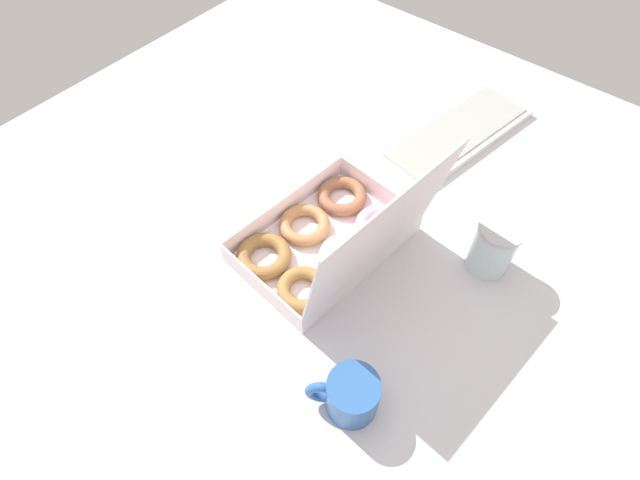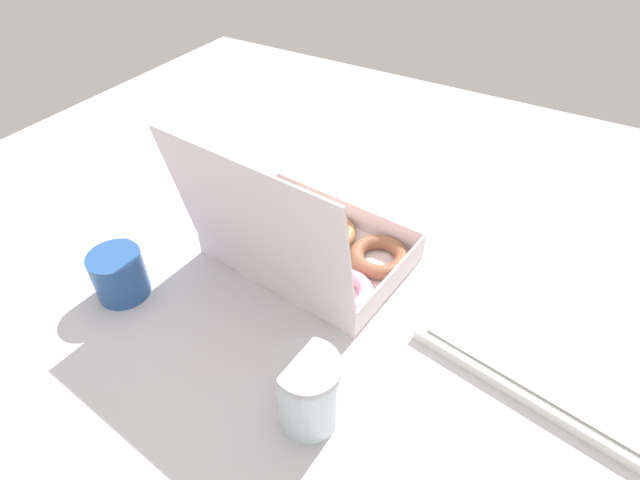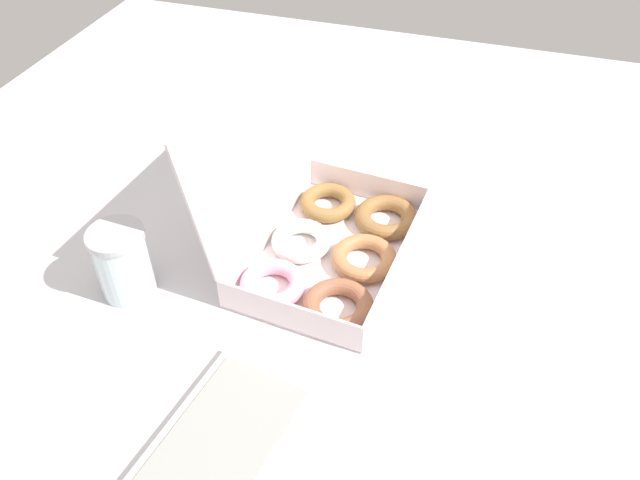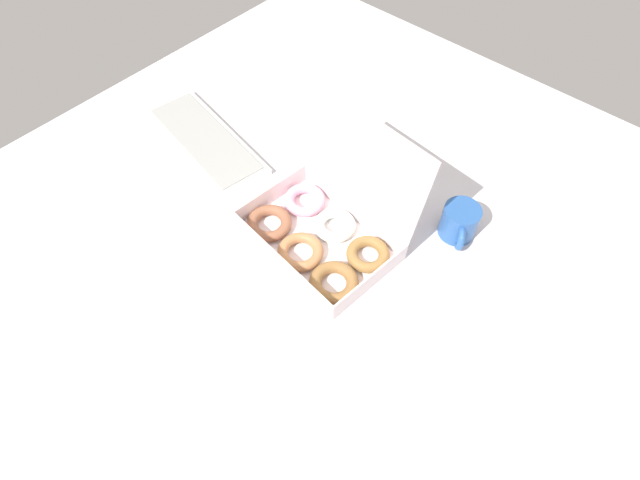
# 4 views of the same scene
# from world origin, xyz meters

# --- Properties ---
(ground_plane) EXTENTS (1.80, 1.80, 0.02)m
(ground_plane) POSITION_xyz_m (0.00, 0.00, -0.01)
(ground_plane) COLOR silver
(donut_box) EXTENTS (0.38, 0.32, 0.29)m
(donut_box) POSITION_xyz_m (-0.02, -0.01, 0.04)
(donut_box) COLOR white
(donut_box) RESTS_ON ground_plane
(coffee_mug) EXTENTS (0.09, 0.11, 0.09)m
(coffee_mug) POSITION_xyz_m (0.21, 0.22, 0.04)
(coffee_mug) COLOR #29569B
(coffee_mug) RESTS_ON ground_plane
(glass_jar) EXTENTS (0.09, 0.09, 0.12)m
(glass_jar) POSITION_xyz_m (-0.19, 0.26, 0.06)
(glass_jar) COLOR silver
(glass_jar) RESTS_ON ground_plane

